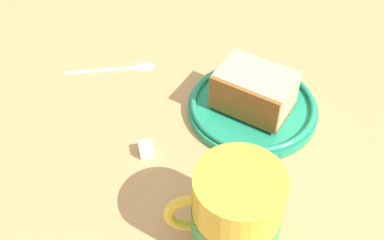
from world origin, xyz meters
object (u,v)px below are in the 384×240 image
(sugar_cube, at_px, (146,149))
(small_plate, at_px, (253,107))
(teaspoon, at_px, (129,66))
(cake_slice, at_px, (254,91))
(tea_mug, at_px, (235,213))

(sugar_cube, bearing_deg, small_plate, 165.55)
(teaspoon, bearing_deg, sugar_cube, 60.24)
(small_plate, distance_m, teaspoon, 0.20)
(cake_slice, relative_size, teaspoon, 0.96)
(tea_mug, relative_size, sugar_cube, 6.24)
(tea_mug, bearing_deg, small_plate, -143.51)
(tea_mug, xyz_separation_m, sugar_cube, (-0.01, -0.16, -0.04))
(small_plate, height_order, teaspoon, small_plate)
(cake_slice, bearing_deg, small_plate, -163.56)
(small_plate, xyz_separation_m, teaspoon, (0.07, -0.19, -0.01))
(small_plate, relative_size, teaspoon, 1.49)
(teaspoon, bearing_deg, small_plate, 110.18)
(cake_slice, distance_m, tea_mug, 0.20)
(cake_slice, bearing_deg, teaspoon, -70.59)
(teaspoon, bearing_deg, cake_slice, 109.41)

